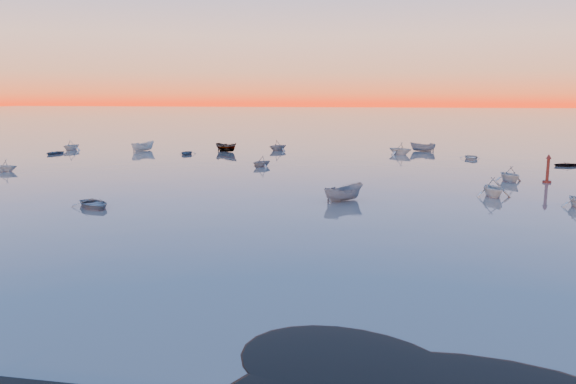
% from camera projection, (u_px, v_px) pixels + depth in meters
% --- Properties ---
extents(ground, '(600.00, 600.00, 0.00)m').
position_uv_depth(ground, '(367.00, 140.00, 117.21)').
color(ground, '#675B56').
rests_on(ground, ground).
extents(mud_lobes, '(140.00, 6.00, 0.07)m').
position_uv_depth(mud_lobes, '(231.00, 369.00, 19.39)').
color(mud_lobes, black).
rests_on(mud_lobes, ground).
extents(moored_fleet, '(124.00, 58.00, 1.20)m').
position_uv_depth(moored_fleet, '(350.00, 169.00, 71.69)').
color(moored_fleet, silver).
rests_on(moored_fleet, ground).
extents(boat_near_left, '(3.96, 4.17, 1.02)m').
position_uv_depth(boat_near_left, '(94.00, 207.00, 47.07)').
color(boat_near_left, slate).
rests_on(boat_near_left, ground).
extents(boat_near_center, '(4.24, 4.28, 1.47)m').
position_uv_depth(boat_near_center, '(343.00, 201.00, 49.92)').
color(boat_near_center, slate).
rests_on(boat_near_center, ground).
extents(boat_near_right, '(4.09, 2.93, 1.31)m').
position_uv_depth(boat_near_right, '(509.00, 182.00, 61.09)').
color(boat_near_right, silver).
rests_on(boat_near_right, ground).
extents(channel_marker, '(0.89, 0.89, 3.18)m').
position_uv_depth(channel_marker, '(548.00, 171.00, 60.17)').
color(channel_marker, '#4F1611').
rests_on(channel_marker, ground).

